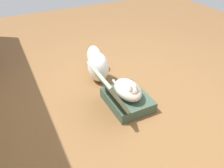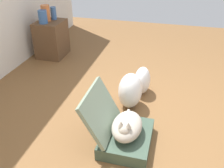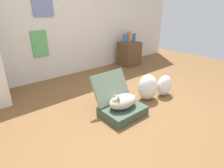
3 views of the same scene
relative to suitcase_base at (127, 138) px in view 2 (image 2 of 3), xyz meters
The scene contains 10 objects.
ground_plane 0.36m from the suitcase_base, 32.19° to the right, with size 7.68×7.68×0.00m, color brown.
suitcase_base is the anchor object (origin of this frame).
suitcase_lid 0.38m from the suitcase_base, 90.00° to the left, with size 0.57×0.46×0.04m, color gray.
cat 0.16m from the suitcase_base, behind, with size 0.51×0.28×0.23m.
plastic_bag_white 0.66m from the suitcase_base, ahead, with size 0.35×0.28×0.42m, color white.
plastic_bag_clear 0.98m from the suitcase_base, ahead, with size 0.31×0.20×0.36m, color white.
side_table 2.44m from the suitcase_base, 42.98° to the left, with size 0.49×0.42×0.59m, color brown.
vase_tall 2.45m from the suitcase_base, 45.63° to the left, with size 0.14×0.14×0.20m, color #38609E.
vase_short 2.58m from the suitcase_base, 40.66° to the left, with size 0.09×0.09×0.20m, color #38609E.
vase_round 2.55m from the suitcase_base, 43.78° to the left, with size 0.14×0.14×0.25m, color #CC6B38.
Camera 2 is at (-2.10, -0.14, 1.74)m, focal length 39.99 mm.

